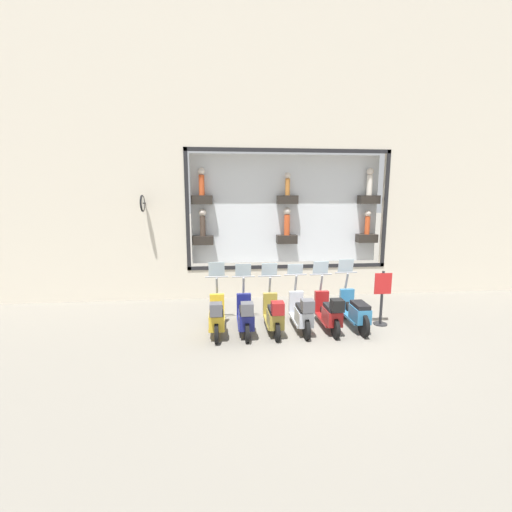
% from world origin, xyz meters
% --- Properties ---
extents(ground_plane, '(120.00, 120.00, 0.00)m').
position_xyz_m(ground_plane, '(0.00, 0.00, 0.00)').
color(ground_plane, gray).
extents(building_facade, '(1.18, 36.00, 9.73)m').
position_xyz_m(building_facade, '(3.60, 0.00, 4.99)').
color(building_facade, beige).
rests_on(building_facade, ground_plane).
extents(scooter_teal_0, '(1.81, 0.60, 1.65)m').
position_xyz_m(scooter_teal_0, '(0.45, -1.18, 0.45)').
color(scooter_teal_0, black).
rests_on(scooter_teal_0, ground_plane).
extents(scooter_red_1, '(1.80, 0.60, 1.61)m').
position_xyz_m(scooter_red_1, '(0.38, -0.48, 0.47)').
color(scooter_red_1, black).
rests_on(scooter_red_1, ground_plane).
extents(scooter_silver_2, '(1.80, 0.60, 1.54)m').
position_xyz_m(scooter_silver_2, '(0.38, 0.22, 0.47)').
color(scooter_silver_2, black).
rests_on(scooter_silver_2, ground_plane).
extents(scooter_olive_3, '(1.79, 0.60, 1.58)m').
position_xyz_m(scooter_olive_3, '(0.37, 0.92, 0.46)').
color(scooter_olive_3, black).
rests_on(scooter_olive_3, ground_plane).
extents(scooter_navy_4, '(1.79, 0.60, 1.57)m').
position_xyz_m(scooter_navy_4, '(0.37, 1.62, 0.46)').
color(scooter_navy_4, black).
rests_on(scooter_navy_4, ground_plane).
extents(scooter_yellow_5, '(1.79, 0.61, 1.63)m').
position_xyz_m(scooter_yellow_5, '(0.38, 2.32, 0.46)').
color(scooter_yellow_5, black).
rests_on(scooter_yellow_5, ground_plane).
extents(shop_sign_post, '(0.36, 0.45, 1.43)m').
position_xyz_m(shop_sign_post, '(0.63, -1.94, 0.76)').
color(shop_sign_post, '#232326').
rests_on(shop_sign_post, ground_plane).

